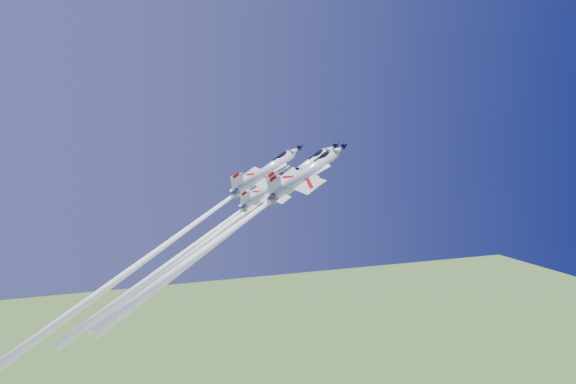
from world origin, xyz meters
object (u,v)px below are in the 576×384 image
object	(u,v)px
jet_left	(157,251)
jet_slot	(194,246)
jet_right	(238,225)
jet_lead	(230,224)

from	to	relation	value
jet_left	jet_slot	distance (m)	10.81
jet_left	jet_slot	world-z (taller)	jet_left
jet_right	jet_left	bearing A→B (deg)	-155.07
jet_lead	jet_right	size ratio (longest dim) A/B	1.09
jet_lead	jet_slot	bearing A→B (deg)	-64.21
jet_slot	jet_lead	bearing A→B (deg)	115.79
jet_lead	jet_left	size ratio (longest dim) A/B	0.80
jet_right	jet_slot	bearing A→B (deg)	-143.65
jet_lead	jet_left	distance (m)	14.33
jet_lead	jet_left	xyz separation A→B (m)	(-13.17, 3.09, -4.73)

